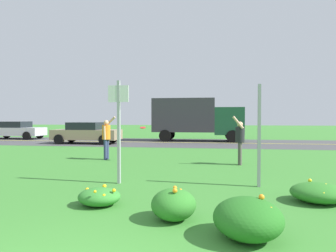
{
  "coord_description": "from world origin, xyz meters",
  "views": [
    {
      "loc": [
        1.41,
        -2.29,
        1.76
      ],
      "look_at": [
        -0.19,
        8.41,
        1.46
      ],
      "focal_mm": 32.16,
      "sensor_mm": 36.0,
      "label": 1
    }
  ],
  "objects_px": {
    "sign_post_near_path": "(119,122)",
    "car_silver_leftmost": "(16,130)",
    "car_tan_center_left": "(86,133)",
    "box_truck_dark_green": "(196,117)",
    "frisbee_red": "(143,128)",
    "person_catcher_dark_shirt": "(240,139)",
    "sign_post_by_roadside": "(259,136)",
    "person_thrower_orange_shirt": "(106,136)"
  },
  "relations": [
    {
      "from": "person_catcher_dark_shirt",
      "to": "car_tan_center_left",
      "type": "distance_m",
      "value": 12.43
    },
    {
      "from": "person_thrower_orange_shirt",
      "to": "frisbee_red",
      "type": "relative_size",
      "value": 7.66
    },
    {
      "from": "sign_post_by_roadside",
      "to": "frisbee_red",
      "type": "distance_m",
      "value": 5.55
    },
    {
      "from": "frisbee_red",
      "to": "person_catcher_dark_shirt",
      "type": "bearing_deg",
      "value": -4.81
    },
    {
      "from": "sign_post_near_path",
      "to": "car_tan_center_left",
      "type": "height_order",
      "value": "sign_post_near_path"
    },
    {
      "from": "sign_post_by_roadside",
      "to": "person_catcher_dark_shirt",
      "type": "distance_m",
      "value": 3.6
    },
    {
      "from": "person_catcher_dark_shirt",
      "to": "box_truck_dark_green",
      "type": "bearing_deg",
      "value": 101.36
    },
    {
      "from": "car_tan_center_left",
      "to": "box_truck_dark_green",
      "type": "relative_size",
      "value": 0.67
    },
    {
      "from": "sign_post_by_roadside",
      "to": "car_silver_leftmost",
      "type": "bearing_deg",
      "value": 139.33
    },
    {
      "from": "sign_post_near_path",
      "to": "person_thrower_orange_shirt",
      "type": "distance_m",
      "value": 4.81
    },
    {
      "from": "sign_post_near_path",
      "to": "sign_post_by_roadside",
      "type": "xyz_separation_m",
      "value": [
        3.64,
        0.17,
        -0.35
      ]
    },
    {
      "from": "sign_post_by_roadside",
      "to": "car_tan_center_left",
      "type": "bearing_deg",
      "value": 130.06
    },
    {
      "from": "frisbee_red",
      "to": "box_truck_dark_green",
      "type": "bearing_deg",
      "value": 82.23
    },
    {
      "from": "car_tan_center_left",
      "to": "frisbee_red",
      "type": "bearing_deg",
      "value": -53.02
    },
    {
      "from": "car_silver_leftmost",
      "to": "car_tan_center_left",
      "type": "bearing_deg",
      "value": -23.82
    },
    {
      "from": "sign_post_near_path",
      "to": "box_truck_dark_green",
      "type": "xyz_separation_m",
      "value": [
        1.2,
        15.1,
        0.15
      ]
    },
    {
      "from": "sign_post_by_roadside",
      "to": "person_thrower_orange_shirt",
      "type": "xyz_separation_m",
      "value": [
        -5.59,
        4.19,
        -0.3
      ]
    },
    {
      "from": "car_silver_leftmost",
      "to": "box_truck_dark_green",
      "type": "height_order",
      "value": "box_truck_dark_green"
    },
    {
      "from": "person_catcher_dark_shirt",
      "to": "car_silver_leftmost",
      "type": "relative_size",
      "value": 0.41
    },
    {
      "from": "person_catcher_dark_shirt",
      "to": "box_truck_dark_green",
      "type": "relative_size",
      "value": 0.27
    },
    {
      "from": "sign_post_near_path",
      "to": "car_silver_leftmost",
      "type": "bearing_deg",
      "value": 132.3
    },
    {
      "from": "sign_post_by_roadside",
      "to": "person_thrower_orange_shirt",
      "type": "distance_m",
      "value": 6.99
    },
    {
      "from": "person_thrower_orange_shirt",
      "to": "person_catcher_dark_shirt",
      "type": "distance_m",
      "value": 5.46
    },
    {
      "from": "car_silver_leftmost",
      "to": "person_catcher_dark_shirt",
      "type": "bearing_deg",
      "value": -33.4
    },
    {
      "from": "car_silver_leftmost",
      "to": "car_tan_center_left",
      "type": "height_order",
      "value": "same"
    },
    {
      "from": "sign_post_near_path",
      "to": "car_silver_leftmost",
      "type": "distance_m",
      "value": 20.43
    },
    {
      "from": "person_catcher_dark_shirt",
      "to": "box_truck_dark_green",
      "type": "xyz_separation_m",
      "value": [
        -2.28,
        11.35,
        0.83
      ]
    },
    {
      "from": "box_truck_dark_green",
      "to": "sign_post_near_path",
      "type": "bearing_deg",
      "value": -94.54
    },
    {
      "from": "sign_post_near_path",
      "to": "person_catcher_dark_shirt",
      "type": "xyz_separation_m",
      "value": [
        3.48,
        3.75,
        -0.68
      ]
    },
    {
      "from": "sign_post_near_path",
      "to": "box_truck_dark_green",
      "type": "relative_size",
      "value": 0.41
    },
    {
      "from": "frisbee_red",
      "to": "car_silver_leftmost",
      "type": "xyz_separation_m",
      "value": [
        -13.43,
        11.03,
        -0.62
      ]
    },
    {
      "from": "sign_post_by_roadside",
      "to": "box_truck_dark_green",
      "type": "height_order",
      "value": "box_truck_dark_green"
    },
    {
      "from": "sign_post_by_roadside",
      "to": "person_thrower_orange_shirt",
      "type": "bearing_deg",
      "value": 143.16
    },
    {
      "from": "sign_post_near_path",
      "to": "car_tan_center_left",
      "type": "bearing_deg",
      "value": 117.37
    },
    {
      "from": "sign_post_by_roadside",
      "to": "box_truck_dark_green",
      "type": "bearing_deg",
      "value": 99.3
    },
    {
      "from": "person_thrower_orange_shirt",
      "to": "frisbee_red",
      "type": "height_order",
      "value": "person_thrower_orange_shirt"
    },
    {
      "from": "person_thrower_orange_shirt",
      "to": "car_silver_leftmost",
      "type": "distance_m",
      "value": 15.95
    },
    {
      "from": "sign_post_by_roadside",
      "to": "person_thrower_orange_shirt",
      "type": "height_order",
      "value": "sign_post_by_roadside"
    },
    {
      "from": "sign_post_by_roadside",
      "to": "car_tan_center_left",
      "type": "relative_size",
      "value": 0.58
    },
    {
      "from": "car_silver_leftmost",
      "to": "box_truck_dark_green",
      "type": "bearing_deg",
      "value": 0.0
    },
    {
      "from": "person_catcher_dark_shirt",
      "to": "sign_post_by_roadside",
      "type": "bearing_deg",
      "value": -87.34
    },
    {
      "from": "person_catcher_dark_shirt",
      "to": "frisbee_red",
      "type": "xyz_separation_m",
      "value": [
        -3.78,
        0.32,
        0.39
      ]
    }
  ]
}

